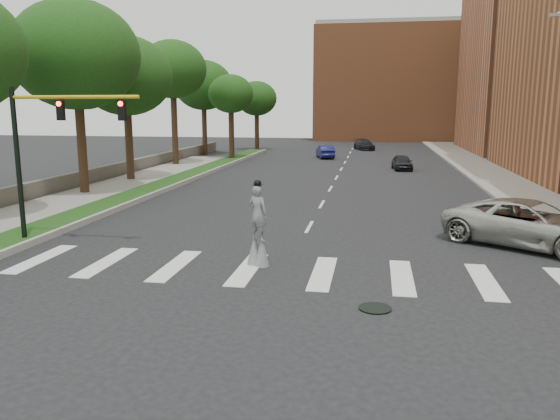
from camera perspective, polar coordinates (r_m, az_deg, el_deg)
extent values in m
plane|color=black|center=(17.50, -0.04, -7.38)|extent=(160.00, 160.00, 0.00)
cube|color=#163C11|center=(39.47, -11.62, 2.78)|extent=(2.00, 60.00, 0.25)
cube|color=#979892|center=(39.10, -10.19, 2.78)|extent=(0.20, 60.00, 0.28)
cube|color=gray|center=(32.02, -23.17, 0.25)|extent=(4.00, 60.00, 0.18)
cube|color=gray|center=(42.83, 22.77, 2.73)|extent=(5.00, 90.00, 0.18)
cube|color=#565149|center=(43.49, -17.46, 3.79)|extent=(0.50, 56.00, 1.10)
cylinder|color=black|center=(15.37, 9.90, -10.08)|extent=(0.90, 0.90, 0.04)
cube|color=#B66343|center=(73.09, 25.71, 13.29)|extent=(16.00, 22.00, 20.00)
cube|color=#A35933|center=(94.50, 12.01, 12.68)|extent=(26.00, 14.00, 18.00)
cube|color=slate|center=(23.53, 26.99, 17.71)|extent=(0.50, 0.18, 0.12)
cylinder|color=black|center=(23.93, -25.67, 4.07)|extent=(0.20, 0.20, 6.20)
cylinder|color=gold|center=(22.41, -20.71, 10.98)|extent=(5.20, 0.14, 0.14)
cube|color=black|center=(22.72, -21.95, 9.62)|extent=(0.28, 0.18, 0.75)
cylinder|color=#FF0C0C|center=(22.63, -22.13, 10.25)|extent=(0.18, 0.06, 0.18)
cube|color=black|center=(21.52, -16.19, 9.95)|extent=(0.28, 0.18, 0.75)
cylinder|color=#FF0C0C|center=(21.43, -16.34, 10.61)|extent=(0.18, 0.06, 0.18)
cylinder|color=#311F13|center=(18.93, -1.90, -4.61)|extent=(0.07, 0.07, 0.86)
cylinder|color=#311F13|center=(19.10, -2.70, -4.47)|extent=(0.07, 0.07, 0.86)
cone|color=slate|center=(18.90, -1.90, -4.30)|extent=(0.52, 0.52, 1.08)
cone|color=slate|center=(19.07, -2.70, -4.16)|extent=(0.52, 0.52, 1.08)
imported|color=slate|center=(18.69, -2.33, -0.36)|extent=(0.84, 0.71, 1.96)
sphere|color=black|center=(18.52, -2.36, 2.80)|extent=(0.26, 0.26, 0.26)
cylinder|color=black|center=(18.53, -2.36, 2.65)|extent=(0.34, 0.34, 0.02)
cube|color=gold|center=(18.71, -2.10, 1.33)|extent=(0.22, 0.05, 0.10)
imported|color=#B2AFA8|center=(23.56, 24.75, -1.34)|extent=(7.12, 6.19, 1.82)
imported|color=black|center=(49.09, 12.63, 4.89)|extent=(1.88, 3.94, 1.30)
imported|color=navy|center=(59.10, 4.74, 6.11)|extent=(2.48, 4.49, 1.40)
imported|color=black|center=(71.14, 8.78, 6.77)|extent=(3.13, 4.89, 1.32)
cylinder|color=#311F13|center=(36.07, -20.02, 6.68)|extent=(0.56, 0.56, 6.58)
ellipsoid|color=#13350F|center=(36.13, -20.57, 14.94)|extent=(7.67, 7.67, 6.52)
cylinder|color=#311F13|center=(41.73, -15.50, 6.97)|extent=(0.56, 0.56, 5.95)
ellipsoid|color=#13350F|center=(41.72, -15.82, 13.34)|extent=(6.66, 6.66, 5.66)
cylinder|color=#311F13|center=(51.97, -10.96, 8.55)|extent=(0.56, 0.56, 7.25)
ellipsoid|color=#13350F|center=(52.04, -11.17, 14.24)|extent=(6.17, 6.17, 5.24)
cylinder|color=#311F13|center=(63.33, -7.90, 8.52)|extent=(0.56, 0.56, 6.19)
ellipsoid|color=#13350F|center=(63.33, -8.01, 12.80)|extent=(6.52, 6.52, 5.54)
cylinder|color=#311F13|center=(56.67, -5.10, 8.03)|extent=(0.56, 0.56, 5.59)
ellipsoid|color=#13350F|center=(56.62, -5.16, 12.01)|extent=(4.56, 4.56, 3.88)
cylinder|color=#311F13|center=(69.87, -2.43, 8.40)|extent=(0.56, 0.56, 5.19)
ellipsoid|color=#13350F|center=(69.82, -2.46, 11.57)|extent=(5.06, 5.06, 4.30)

